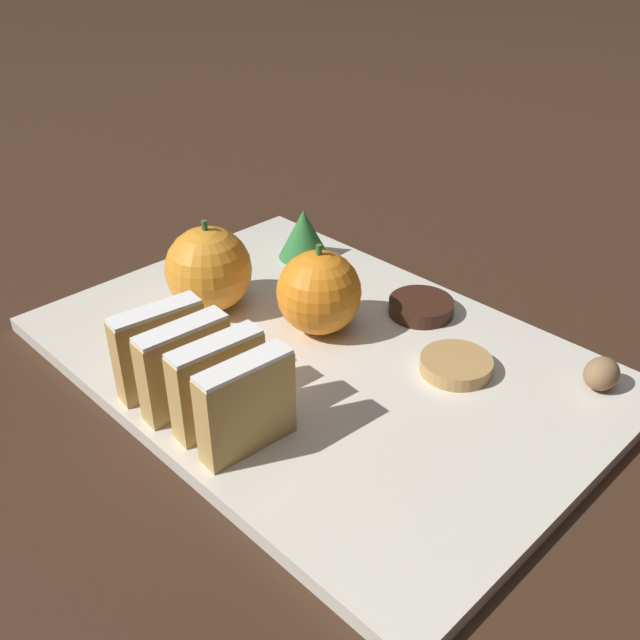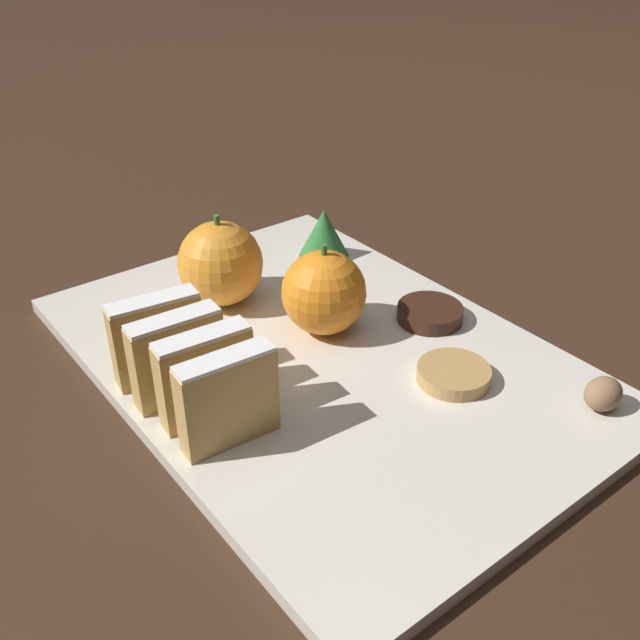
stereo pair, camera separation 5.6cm
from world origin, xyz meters
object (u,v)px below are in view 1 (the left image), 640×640
object	(u,v)px
orange_near	(209,269)
chocolate_cookie	(421,307)
walnut	(602,374)
orange_far	(319,292)

from	to	relation	value
orange_near	chocolate_cookie	distance (m)	0.19
orange_near	chocolate_cookie	size ratio (longest dim) A/B	1.47
orange_near	walnut	bearing A→B (deg)	-65.54
orange_near	chocolate_cookie	xyz separation A→B (m)	(0.12, -0.14, -0.03)
chocolate_cookie	walnut	bearing A→B (deg)	-85.89
orange_far	chocolate_cookie	distance (m)	0.10
orange_far	walnut	size ratio (longest dim) A/B	2.61
walnut	orange_far	bearing A→B (deg)	114.33
orange_far	chocolate_cookie	bearing A→B (deg)	-28.74
orange_near	walnut	distance (m)	0.33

